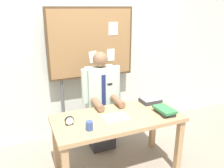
{
  "coord_description": "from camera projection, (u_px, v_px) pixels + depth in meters",
  "views": [
    {
      "loc": [
        -1.01,
        -2.25,
        1.98
      ],
      "look_at": [
        0.0,
        0.17,
        1.11
      ],
      "focal_mm": 37.01,
      "sensor_mm": 36.0,
      "label": 1
    }
  ],
  "objects": [
    {
      "name": "person",
      "position": [
        101.0,
        105.0,
        3.24
      ],
      "size": [
        0.55,
        0.56,
        1.43
      ],
      "color": "#2D2D33",
      "rests_on": "ground_plane"
    },
    {
      "name": "back_wall",
      "position": [
        88.0,
        50.0,
        3.54
      ],
      "size": [
        6.4,
        0.08,
        2.7
      ],
      "primitive_type": "cube",
      "color": "silver",
      "rests_on": "ground_plane"
    },
    {
      "name": "desk",
      "position": [
        118.0,
        124.0,
        2.76
      ],
      "size": [
        1.52,
        0.71,
        0.76
      ],
      "color": "tan",
      "rests_on": "ground_plane"
    },
    {
      "name": "bulletin_board",
      "position": [
        91.0,
        46.0,
        3.33
      ],
      "size": [
        1.27,
        0.09,
        1.99
      ],
      "color": "#4C3823",
      "rests_on": "ground_plane"
    },
    {
      "name": "open_notebook",
      "position": [
        115.0,
        117.0,
        2.69
      ],
      "size": [
        0.29,
        0.2,
        0.01
      ],
      "primitive_type": "cube",
      "rotation": [
        0.0,
        0.0,
        0.0
      ],
      "color": "#F4EFCC",
      "rests_on": "desk"
    },
    {
      "name": "paper_tray",
      "position": [
        150.0,
        100.0,
        3.12
      ],
      "size": [
        0.26,
        0.2,
        0.06
      ],
      "color": "#333338",
      "rests_on": "desk"
    },
    {
      "name": "book_stack",
      "position": [
        165.0,
        111.0,
        2.79
      ],
      "size": [
        0.19,
        0.29,
        0.07
      ],
      "color": "#262626",
      "rests_on": "desk"
    },
    {
      "name": "desk_clock",
      "position": [
        69.0,
        121.0,
        2.51
      ],
      "size": [
        0.1,
        0.04,
        0.1
      ],
      "color": "black",
      "rests_on": "desk"
    },
    {
      "name": "coffee_mug",
      "position": [
        89.0,
        126.0,
        2.41
      ],
      "size": [
        0.08,
        0.08,
        0.1
      ],
      "primitive_type": "cylinder",
      "color": "#334C8C",
      "rests_on": "desk"
    }
  ]
}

